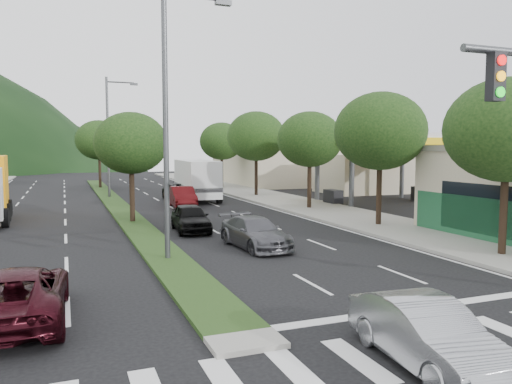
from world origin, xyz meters
name	(u,v)px	position (x,y,z in m)	size (l,w,h in m)	color
ground	(239,337)	(0.00, 0.00, 0.00)	(160.00, 160.00, 0.00)	black
sidewalk_right	(285,201)	(12.50, 25.00, 0.07)	(5.00, 90.00, 0.15)	gray
median	(115,204)	(0.00, 28.00, 0.06)	(1.60, 56.00, 0.12)	#213B15
crosswalk	(274,375)	(0.00, -2.00, 0.01)	(19.00, 2.20, 0.01)	silver
gas_canopy	(380,142)	(19.00, 22.00, 4.65)	(12.20, 8.20, 5.25)	silver
bldg_right_far	(273,162)	(19.50, 44.00, 2.60)	(10.00, 16.00, 5.20)	beige
tree_r_a	(507,130)	(12.00, 4.00, 4.82)	(4.60, 4.60, 6.63)	black
tree_r_b	(380,131)	(12.00, 12.00, 5.04)	(4.80, 4.80, 6.94)	black
tree_r_c	(310,139)	(12.00, 20.00, 4.75)	(4.40, 4.40, 6.48)	black
tree_r_d	(256,136)	(12.00, 30.00, 5.18)	(5.00, 5.00, 7.17)	black
tree_r_e	(222,141)	(12.00, 40.00, 4.89)	(4.60, 4.60, 6.71)	black
tree_med_near	(131,143)	(0.00, 18.00, 4.43)	(4.00, 4.00, 6.02)	black
tree_med_far	(99,140)	(0.00, 44.00, 5.01)	(4.80, 4.80, 6.94)	black
streetlight_near	(171,108)	(0.21, 8.00, 5.58)	(2.60, 0.25, 10.00)	#47494C
streetlight_mid	(110,131)	(0.21, 33.00, 5.58)	(2.60, 0.25, 10.00)	#47494C
sedan_silver	(426,333)	(2.85, -2.68, 0.64)	(1.35, 3.88, 1.28)	#989A9F
suv_maroon	(17,295)	(-4.62, 2.79, 0.67)	(2.24, 4.85, 1.35)	black
car_queue_a	(191,218)	(2.36, 14.15, 0.69)	(1.62, 4.03, 1.37)	black
car_queue_b	(255,232)	(3.90, 9.15, 0.64)	(1.79, 4.41, 1.28)	#4E4E53
car_queue_c	(183,197)	(4.28, 24.43, 0.73)	(1.54, 4.41, 1.45)	#4F0D0F
car_queue_d	(179,192)	(5.11, 29.43, 0.65)	(2.17, 4.71, 1.31)	black
motorhome	(196,179)	(6.41, 28.85, 1.70)	(3.07, 8.44, 3.18)	silver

